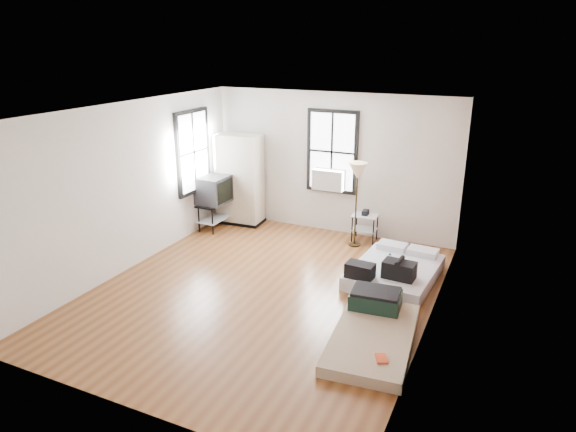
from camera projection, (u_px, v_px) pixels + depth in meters
The scene contains 8 objects.
ground at pixel (264, 291), 8.04m from camera, with size 6.00×6.00×0.00m, color brown.
room_shell at pixel (287, 180), 7.69m from camera, with size 5.02×6.02×2.80m.
mattress_main at pixel (394, 271), 8.39m from camera, with size 1.37×1.79×0.55m.
mattress_bare at pixel (374, 328), 6.78m from camera, with size 1.16×1.97×0.41m.
wardrobe at pixel (240, 180), 10.77m from camera, with size 0.99×0.61×1.90m.
side_table at pixel (365, 220), 9.92m from camera, with size 0.49×0.40×0.63m.
floor_lamp at pixel (357, 175), 9.38m from camera, with size 0.35×0.35×1.61m.
tv_stand at pixel (214, 191), 10.44m from camera, with size 0.57×0.80×1.11m.
Camera 1 is at (3.37, -6.39, 3.73)m, focal length 32.00 mm.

